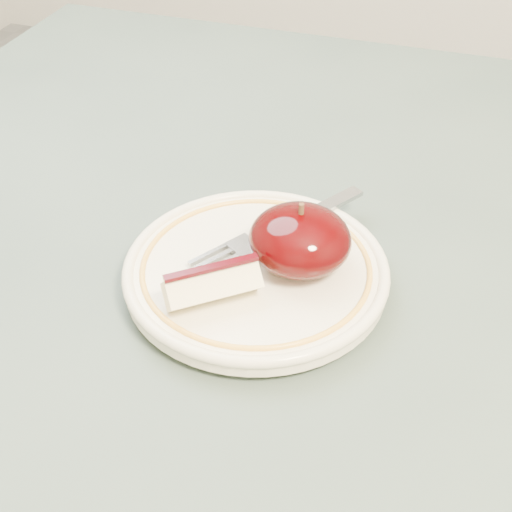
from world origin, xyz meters
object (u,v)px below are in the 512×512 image
(apple_half, at_px, (300,240))
(fork, at_px, (279,231))
(plate, at_px, (256,271))
(table, at_px, (278,336))

(apple_half, bearing_deg, fork, 129.91)
(fork, bearing_deg, apple_half, -108.15)
(apple_half, xyz_separation_m, fork, (-0.02, 0.03, -0.02))
(plate, xyz_separation_m, fork, (0.01, 0.04, 0.01))
(plate, relative_size, fork, 1.31)
(plate, bearing_deg, table, 76.70)
(table, bearing_deg, plate, -103.30)
(table, distance_m, plate, 0.11)
(table, height_order, fork, fork)
(plate, height_order, apple_half, apple_half)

